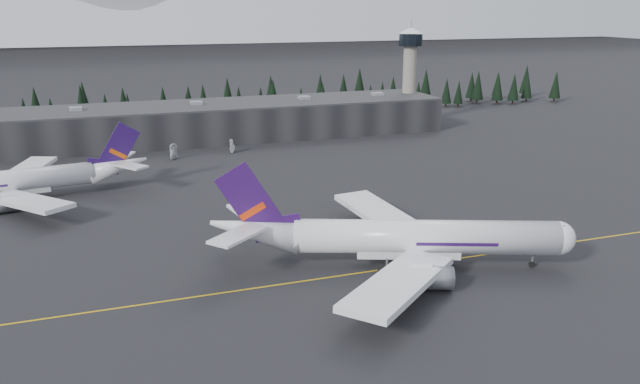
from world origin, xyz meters
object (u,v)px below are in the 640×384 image
object	(u,v)px
gse_vehicle_b	(233,150)
gse_vehicle_a	(174,157)
control_tower	(410,65)
jet_main	(393,237)
terminal	(225,120)
jet_parked	(23,181)

from	to	relation	value
gse_vehicle_b	gse_vehicle_a	bearing A→B (deg)	-84.69
control_tower	gse_vehicle_a	xyz separation A→B (m)	(-96.88, -31.01, -22.70)
control_tower	jet_main	bearing A→B (deg)	-117.84
terminal	gse_vehicle_a	distance (m)	35.99
gse_vehicle_a	gse_vehicle_b	bearing A→B (deg)	-18.97
gse_vehicle_a	jet_parked	bearing A→B (deg)	-169.33
jet_main	gse_vehicle_a	bearing A→B (deg)	127.01
jet_parked	gse_vehicle_b	world-z (taller)	jet_parked
control_tower	jet_parked	world-z (taller)	control_tower
terminal	gse_vehicle_b	size ratio (longest dim) A/B	34.99
terminal	jet_parked	bearing A→B (deg)	-135.99
jet_parked	gse_vehicle_b	bearing A→B (deg)	-157.32
gse_vehicle_a	gse_vehicle_b	xyz separation A→B (m)	(19.29, 2.96, 0.08)
terminal	control_tower	distance (m)	76.98
terminal	gse_vehicle_a	world-z (taller)	terminal
terminal	control_tower	size ratio (longest dim) A/B	4.24
control_tower	jet_parked	distance (m)	151.05
jet_parked	gse_vehicle_a	world-z (taller)	jet_parked
terminal	control_tower	bearing A→B (deg)	2.29
control_tower	jet_main	world-z (taller)	control_tower
jet_main	jet_parked	world-z (taller)	jet_main
terminal	gse_vehicle_b	bearing A→B (deg)	-95.92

